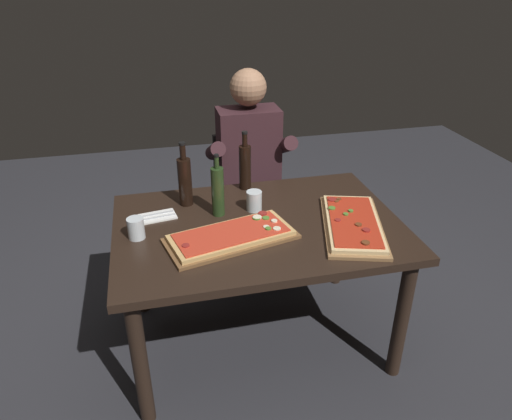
% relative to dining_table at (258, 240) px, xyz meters
% --- Properties ---
extents(ground_plane, '(6.40, 6.40, 0.00)m').
position_rel_dining_table_xyz_m(ground_plane, '(0.00, 0.00, -0.64)').
color(ground_plane, '#2D2D33').
extents(dining_table, '(1.40, 0.96, 0.74)m').
position_rel_dining_table_xyz_m(dining_table, '(0.00, 0.00, 0.00)').
color(dining_table, black).
rests_on(dining_table, ground_plane).
extents(pizza_rectangular_front, '(0.64, 0.40, 0.05)m').
position_rel_dining_table_xyz_m(pizza_rectangular_front, '(-0.16, -0.12, 0.12)').
color(pizza_rectangular_front, brown).
rests_on(pizza_rectangular_front, dining_table).
extents(pizza_rectangular_left, '(0.43, 0.64, 0.05)m').
position_rel_dining_table_xyz_m(pizza_rectangular_left, '(0.44, -0.14, 0.12)').
color(pizza_rectangular_left, olive).
rests_on(pizza_rectangular_left, dining_table).
extents(wine_bottle_dark, '(0.06, 0.06, 0.33)m').
position_rel_dining_table_xyz_m(wine_bottle_dark, '(-0.17, 0.14, 0.23)').
color(wine_bottle_dark, '#233819').
rests_on(wine_bottle_dark, dining_table).
extents(oil_bottle_amber, '(0.07, 0.07, 0.34)m').
position_rel_dining_table_xyz_m(oil_bottle_amber, '(-0.32, 0.29, 0.23)').
color(oil_bottle_amber, black).
rests_on(oil_bottle_amber, dining_table).
extents(vinegar_bottle_green, '(0.07, 0.07, 0.33)m').
position_rel_dining_table_xyz_m(vinegar_bottle_green, '(0.02, 0.42, 0.23)').
color(vinegar_bottle_green, black).
rests_on(vinegar_bottle_green, dining_table).
extents(tumbler_near_camera, '(0.08, 0.08, 0.10)m').
position_rel_dining_table_xyz_m(tumbler_near_camera, '(-0.58, -0.00, 0.15)').
color(tumbler_near_camera, silver).
rests_on(tumbler_near_camera, dining_table).
extents(tumbler_far_side, '(0.08, 0.08, 0.10)m').
position_rel_dining_table_xyz_m(tumbler_far_side, '(0.01, 0.15, 0.14)').
color(tumbler_far_side, silver).
rests_on(tumbler_far_side, dining_table).
extents(napkin_cutlery_set, '(0.20, 0.14, 0.01)m').
position_rel_dining_table_xyz_m(napkin_cutlery_set, '(-0.48, 0.18, 0.10)').
color(napkin_cutlery_set, white).
rests_on(napkin_cutlery_set, dining_table).
extents(diner_chair, '(0.44, 0.44, 0.87)m').
position_rel_dining_table_xyz_m(diner_chair, '(0.12, 0.86, -0.16)').
color(diner_chair, black).
rests_on(diner_chair, ground_plane).
extents(seated_diner, '(0.53, 0.41, 1.33)m').
position_rel_dining_table_xyz_m(seated_diner, '(0.12, 0.74, 0.10)').
color(seated_diner, '#23232D').
rests_on(seated_diner, ground_plane).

